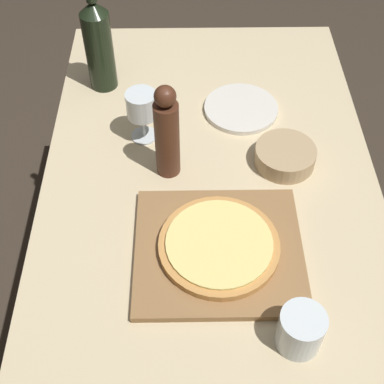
# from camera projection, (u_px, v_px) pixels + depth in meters

# --- Properties ---
(ground_plane) EXTENTS (12.00, 12.00, 0.00)m
(ground_plane) POSITION_uv_depth(u_px,v_px,m) (205.00, 323.00, 1.89)
(ground_plane) COLOR #382D23
(dining_table) EXTENTS (0.83, 1.34, 0.76)m
(dining_table) POSITION_uv_depth(u_px,v_px,m) (209.00, 208.00, 1.39)
(dining_table) COLOR #CCB78E
(dining_table) RESTS_ON ground_plane
(cutting_board) EXTENTS (0.37, 0.33, 0.02)m
(cutting_board) POSITION_uv_depth(u_px,v_px,m) (219.00, 250.00, 1.17)
(cutting_board) COLOR olive
(cutting_board) RESTS_ON dining_table
(pizza) EXTENTS (0.26, 0.26, 0.02)m
(pizza) POSITION_uv_depth(u_px,v_px,m) (219.00, 245.00, 1.15)
(pizza) COLOR #C68947
(pizza) RESTS_ON cutting_board
(wine_bottle) EXTENTS (0.08, 0.08, 0.35)m
(wine_bottle) POSITION_uv_depth(u_px,v_px,m) (98.00, 44.00, 1.45)
(wine_bottle) COLOR black
(wine_bottle) RESTS_ON dining_table
(pepper_mill) EXTENTS (0.06, 0.06, 0.26)m
(pepper_mill) POSITION_uv_depth(u_px,v_px,m) (167.00, 134.00, 1.24)
(pepper_mill) COLOR #4C2819
(pepper_mill) RESTS_ON dining_table
(wine_glass) EXTENTS (0.08, 0.08, 0.14)m
(wine_glass) POSITION_uv_depth(u_px,v_px,m) (142.00, 107.00, 1.34)
(wine_glass) COLOR silver
(wine_glass) RESTS_ON dining_table
(small_bowl) EXTENTS (0.15, 0.15, 0.05)m
(small_bowl) POSITION_uv_depth(u_px,v_px,m) (285.00, 156.00, 1.33)
(small_bowl) COLOR tan
(small_bowl) RESTS_ON dining_table
(drinking_tumbler) EXTENTS (0.09, 0.09, 0.09)m
(drinking_tumbler) POSITION_uv_depth(u_px,v_px,m) (300.00, 330.00, 1.01)
(drinking_tumbler) COLOR silver
(drinking_tumbler) RESTS_ON dining_table
(dinner_plate) EXTENTS (0.20, 0.20, 0.01)m
(dinner_plate) POSITION_uv_depth(u_px,v_px,m) (241.00, 109.00, 1.48)
(dinner_plate) COLOR silver
(dinner_plate) RESTS_ON dining_table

